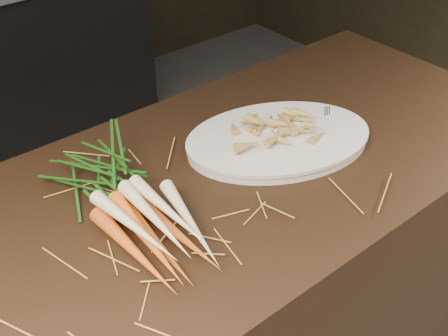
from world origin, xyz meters
The scene contains 5 objects.
straw_bedding centered at (0.00, 0.30, 0.91)m, with size 1.40×0.60×0.02m, color olive, non-canonical shape.
root_veg_bunch centered at (0.15, 0.34, 0.94)m, with size 0.18×0.50×0.09m.
serving_platter centered at (0.55, 0.30, 0.91)m, with size 0.44×0.29×0.02m, color white, non-canonical shape.
roasted_veg_heap centered at (0.55, 0.30, 0.95)m, with size 0.21×0.16×0.05m, color #B28339, non-canonical shape.
serving_fork centered at (0.69, 0.23, 0.93)m, with size 0.01×0.17×0.00m, color silver.
Camera 1 is at (-0.24, -0.46, 1.65)m, focal length 45.00 mm.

